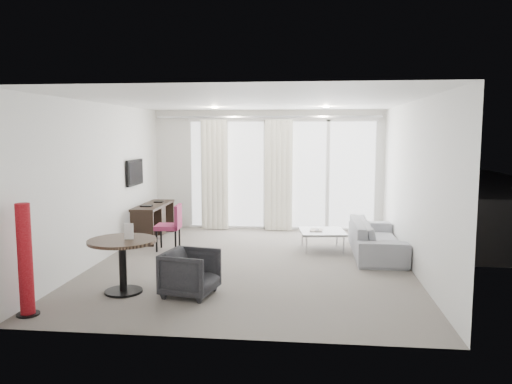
# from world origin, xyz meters

# --- Properties ---
(floor) EXTENTS (5.00, 6.00, 0.00)m
(floor) POSITION_xyz_m (0.00, 0.00, 0.00)
(floor) COLOR slate
(floor) RESTS_ON ground
(ceiling) EXTENTS (5.00, 6.00, 0.00)m
(ceiling) POSITION_xyz_m (0.00, 0.00, 2.60)
(ceiling) COLOR white
(ceiling) RESTS_ON ground
(wall_left) EXTENTS (0.00, 6.00, 2.60)m
(wall_left) POSITION_xyz_m (-2.50, 0.00, 1.30)
(wall_left) COLOR silver
(wall_left) RESTS_ON ground
(wall_right) EXTENTS (0.00, 6.00, 2.60)m
(wall_right) POSITION_xyz_m (2.50, 0.00, 1.30)
(wall_right) COLOR silver
(wall_right) RESTS_ON ground
(wall_front) EXTENTS (5.00, 0.00, 2.60)m
(wall_front) POSITION_xyz_m (0.00, -3.00, 1.30)
(wall_front) COLOR silver
(wall_front) RESTS_ON ground
(window_panel) EXTENTS (4.00, 0.02, 2.38)m
(window_panel) POSITION_xyz_m (0.30, 2.98, 1.20)
(window_panel) COLOR white
(window_panel) RESTS_ON ground
(window_frame) EXTENTS (4.10, 0.06, 2.44)m
(window_frame) POSITION_xyz_m (0.30, 2.97, 1.20)
(window_frame) COLOR white
(window_frame) RESTS_ON ground
(curtain_left) EXTENTS (0.60, 0.20, 2.38)m
(curtain_left) POSITION_xyz_m (-1.15, 2.82, 1.20)
(curtain_left) COLOR white
(curtain_left) RESTS_ON ground
(curtain_right) EXTENTS (0.60, 0.20, 2.38)m
(curtain_right) POSITION_xyz_m (0.25, 2.82, 1.20)
(curtain_right) COLOR white
(curtain_right) RESTS_ON ground
(curtain_track) EXTENTS (4.80, 0.04, 0.04)m
(curtain_track) POSITION_xyz_m (0.00, 2.82, 2.45)
(curtain_track) COLOR #B2B2B7
(curtain_track) RESTS_ON ceiling
(downlight_a) EXTENTS (0.12, 0.12, 0.02)m
(downlight_a) POSITION_xyz_m (-0.90, 1.60, 2.59)
(downlight_a) COLOR #FFE0B2
(downlight_a) RESTS_ON ceiling
(downlight_b) EXTENTS (0.12, 0.12, 0.02)m
(downlight_b) POSITION_xyz_m (1.20, 1.60, 2.59)
(downlight_b) COLOR #FFE0B2
(downlight_b) RESTS_ON ceiling
(desk) EXTENTS (0.46, 1.48, 0.69)m
(desk) POSITION_xyz_m (-2.18, 1.69, 0.35)
(desk) COLOR black
(desk) RESTS_ON floor
(tv) EXTENTS (0.05, 0.80, 0.50)m
(tv) POSITION_xyz_m (-2.46, 1.45, 1.35)
(tv) COLOR black
(tv) RESTS_ON wall_left
(desk_chair) EXTENTS (0.48, 0.45, 0.83)m
(desk_chair) POSITION_xyz_m (-1.62, 0.77, 0.42)
(desk_chair) COLOR #852548
(desk_chair) RESTS_ON floor
(round_table) EXTENTS (0.99, 0.99, 0.72)m
(round_table) POSITION_xyz_m (-1.53, -1.65, 0.36)
(round_table) COLOR #302117
(round_table) RESTS_ON floor
(menu_card) EXTENTS (0.12, 0.04, 0.21)m
(menu_card) POSITION_xyz_m (-1.44, -1.62, 0.72)
(menu_card) COLOR white
(menu_card) RESTS_ON round_table
(red_lamp) EXTENTS (0.30, 0.30, 1.32)m
(red_lamp) POSITION_xyz_m (-2.33, -2.57, 0.66)
(red_lamp) COLOR maroon
(red_lamp) RESTS_ON floor
(tub_armchair) EXTENTS (0.76, 0.75, 0.60)m
(tub_armchair) POSITION_xyz_m (-0.61, -1.67, 0.30)
(tub_armchair) COLOR black
(tub_armchair) RESTS_ON floor
(coffee_table) EXTENTS (0.88, 0.88, 0.36)m
(coffee_table) POSITION_xyz_m (1.15, 1.07, 0.18)
(coffee_table) COLOR gray
(coffee_table) RESTS_ON floor
(remote) EXTENTS (0.08, 0.17, 0.02)m
(remote) POSITION_xyz_m (1.06, 1.03, 0.36)
(remote) COLOR black
(remote) RESTS_ON coffee_table
(magazine) EXTENTS (0.24, 0.29, 0.02)m
(magazine) POSITION_xyz_m (1.05, 1.08, 0.36)
(magazine) COLOR gray
(magazine) RESTS_ON coffee_table
(sofa) EXTENTS (0.80, 2.05, 0.60)m
(sofa) POSITION_xyz_m (2.08, 0.81, 0.30)
(sofa) COLOR gray
(sofa) RESTS_ON floor
(terrace_slab) EXTENTS (5.60, 3.00, 0.12)m
(terrace_slab) POSITION_xyz_m (0.30, 4.50, -0.06)
(terrace_slab) COLOR #4D4D50
(terrace_slab) RESTS_ON ground
(rattan_chair_a) EXTENTS (0.66, 0.66, 0.83)m
(rattan_chair_a) POSITION_xyz_m (0.98, 4.42, 0.41)
(rattan_chair_a) COLOR brown
(rattan_chair_a) RESTS_ON terrace_slab
(rattan_chair_b) EXTENTS (0.70, 0.70, 0.87)m
(rattan_chair_b) POSITION_xyz_m (1.47, 5.11, 0.44)
(rattan_chair_b) COLOR brown
(rattan_chair_b) RESTS_ON terrace_slab
(rattan_table) EXTENTS (0.47, 0.47, 0.46)m
(rattan_table) POSITION_xyz_m (1.07, 4.10, 0.23)
(rattan_table) COLOR brown
(rattan_table) RESTS_ON terrace_slab
(balustrade) EXTENTS (5.50, 0.06, 1.05)m
(balustrade) POSITION_xyz_m (0.30, 5.95, 0.50)
(balustrade) COLOR #B2B2B7
(balustrade) RESTS_ON terrace_slab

